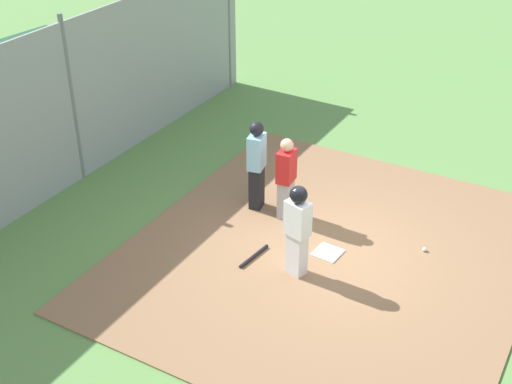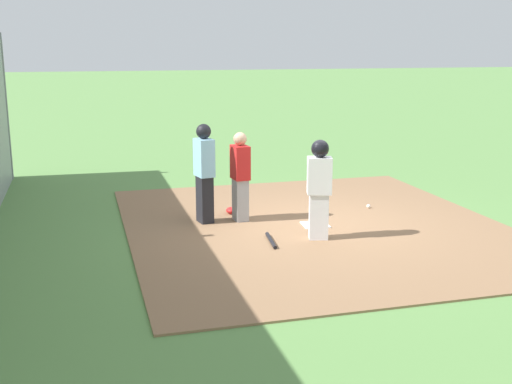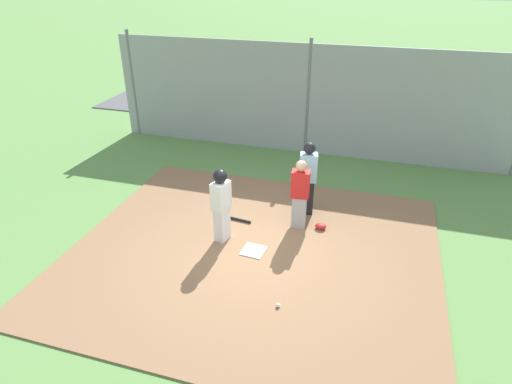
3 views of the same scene
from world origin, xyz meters
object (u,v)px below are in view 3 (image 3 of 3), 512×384
(parked_car_green, at_px, (404,102))
(parked_car_blue, at_px, (330,94))
(baseball_bat, at_px, (235,219))
(umpire, at_px, (308,177))
(runner, at_px, (221,201))
(parked_car_silver, at_px, (196,84))
(catcher, at_px, (300,194))
(baseball, at_px, (278,305))
(catcher_mask, at_px, (321,226))
(home_plate, at_px, (253,251))

(parked_car_green, bearing_deg, parked_car_blue, -1.19)
(baseball_bat, distance_m, parked_car_blue, 9.01)
(umpire, bearing_deg, runner, -54.50)
(umpire, xyz_separation_m, parked_car_green, (-2.11, -7.84, -0.33))
(parked_car_green, height_order, parked_car_blue, same)
(umpire, xyz_separation_m, parked_car_silver, (6.29, -8.17, -0.33))
(baseball_bat, bearing_deg, catcher, 12.66)
(baseball, relative_size, parked_car_silver, 0.02)
(parked_car_blue, distance_m, parked_car_silver, 5.66)
(catcher, bearing_deg, parked_car_blue, 178.64)
(umpire, bearing_deg, baseball, -8.90)
(runner, height_order, parked_car_green, runner)
(catcher, xyz_separation_m, parked_car_silver, (6.24, -8.80, -0.23))
(umpire, xyz_separation_m, baseball_bat, (1.45, 0.78, -0.88))
(baseball_bat, height_order, parked_car_blue, parked_car_blue)
(runner, relative_size, parked_car_silver, 0.36)
(catcher_mask, height_order, baseball, catcher_mask)
(runner, bearing_deg, catcher, 48.79)
(catcher, relative_size, catcher_mask, 6.57)
(runner, distance_m, parked_car_blue, 9.79)
(catcher, distance_m, parked_car_silver, 10.79)
(baseball_bat, height_order, parked_car_green, parked_car_green)
(parked_car_green, bearing_deg, home_plate, 79.57)
(parked_car_blue, xyz_separation_m, parked_car_silver, (5.66, 0.01, 0.00))
(parked_car_green, relative_size, parked_car_silver, 0.99)
(home_plate, bearing_deg, runner, -17.19)
(umpire, relative_size, baseball_bat, 2.30)
(home_plate, relative_size, parked_car_silver, 0.10)
(home_plate, height_order, parked_car_blue, parked_car_blue)
(baseball_bat, relative_size, parked_car_blue, 0.18)
(baseball_bat, bearing_deg, runner, -83.82)
(baseball_bat, relative_size, parked_car_silver, 0.17)
(runner, bearing_deg, parked_car_blue, 100.46)
(catcher_mask, bearing_deg, parked_car_blue, -83.04)
(catcher, xyz_separation_m, runner, (1.42, 0.94, 0.10))
(catcher_mask, relative_size, baseball, 3.24)
(umpire, xyz_separation_m, runner, (1.46, 1.57, -0.00))
(baseball, height_order, parked_car_blue, parked_car_blue)
(parked_car_blue, relative_size, parked_car_silver, 0.98)
(parked_car_green, bearing_deg, baseball_bat, 73.44)
(baseball, bearing_deg, parked_car_green, -100.12)
(umpire, bearing_deg, parked_car_blue, 172.92)
(home_plate, distance_m, baseball_bat, 1.26)
(home_plate, relative_size, runner, 0.27)
(umpire, height_order, parked_car_silver, umpire)
(baseball_bat, height_order, baseball, baseball)
(umpire, distance_m, baseball, 3.32)
(home_plate, bearing_deg, baseball, 121.51)
(baseball, distance_m, parked_car_silver, 13.07)
(home_plate, relative_size, catcher, 0.28)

